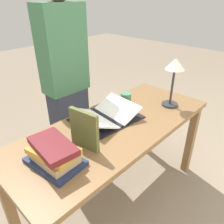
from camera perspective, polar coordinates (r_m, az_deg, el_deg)
ground_plane at (r=2.00m, az=0.79°, el=-21.35°), size 12.00×12.00×0.00m
reading_desk at (r=1.56m, az=0.94°, el=-6.35°), size 1.54×0.64×0.73m
open_book at (r=1.56m, az=-1.51°, el=-0.89°), size 0.49×0.39×0.10m
book_stack_tall at (r=1.19m, az=-14.89°, el=-10.58°), size 0.23×0.32×0.13m
book_standing_upright at (r=1.25m, az=-7.26°, el=-4.62°), size 0.05×0.20×0.24m
reading_lamp at (r=1.72m, az=16.03°, el=10.44°), size 0.14×0.14×0.38m
coffee_mug at (r=1.75m, az=3.62°, el=3.40°), size 0.11×0.09×0.10m
person_reader at (r=1.91m, az=-11.80°, el=6.42°), size 0.36×0.22×1.67m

